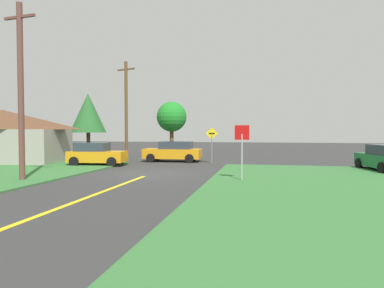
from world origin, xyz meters
TOP-DOWN VIEW (x-y plane):
  - ground_plane at (0.00, 0.00)m, footprint 120.00×120.00m
  - grass_verge_right at (9.68, -4.00)m, footprint 12.00×20.00m
  - lane_stripe_center at (0.00, -8.00)m, footprint 0.20×14.00m
  - stop_sign at (5.24, -1.90)m, footprint 0.69×0.07m
  - parked_car_near_building at (-5.33, 3.86)m, footprint 4.08×2.27m
  - car_approaching_junction at (-0.81, 8.14)m, footprint 4.61×2.26m
  - utility_pole_near at (-5.16, -3.87)m, footprint 1.80×0.33m
  - utility_pole_mid at (-5.37, 9.40)m, footprint 1.76×0.61m
  - direction_sign at (2.44, 7.15)m, footprint 0.90×0.13m
  - oak_tree_left at (-4.06, 19.48)m, footprint 3.44×3.44m
  - pine_tree_center at (-9.93, 11.13)m, footprint 3.34×3.34m
  - barn at (-13.45, 4.45)m, footprint 9.61×6.44m

SIDE VIEW (x-z plane):
  - ground_plane at x=0.00m, z-range 0.00..0.00m
  - lane_stripe_center at x=0.00m, z-range 0.00..0.01m
  - grass_verge_right at x=9.68m, z-range 0.00..0.08m
  - parked_car_near_building at x=-5.33m, z-range -0.01..1.61m
  - car_approaching_junction at x=-0.81m, z-range 0.00..1.62m
  - direction_sign at x=2.44m, z-range 0.33..3.04m
  - stop_sign at x=5.24m, z-range 0.53..3.22m
  - barn at x=-13.45m, z-range 0.00..4.08m
  - oak_tree_left at x=-4.06m, z-range 1.17..7.01m
  - pine_tree_center at x=-9.93m, z-range 1.14..7.14m
  - utility_pole_mid at x=-5.37m, z-range 0.15..8.59m
  - utility_pole_near at x=-5.16m, z-range 0.14..8.66m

